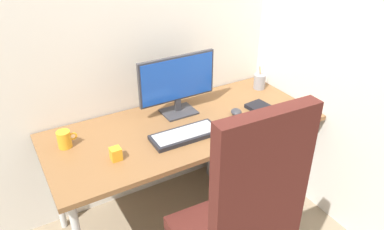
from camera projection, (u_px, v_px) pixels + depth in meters
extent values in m
plane|color=gray|center=(185.00, 211.00, 2.62)|extent=(8.00, 8.00, 0.00)
cube|color=brown|center=(184.00, 127.00, 2.27)|extent=(1.67, 0.71, 0.03)
cylinder|color=silver|center=(303.00, 161.00, 2.57)|extent=(0.04, 0.04, 0.68)
cylinder|color=silver|center=(55.00, 186.00, 2.33)|extent=(0.04, 0.04, 0.68)
cylinder|color=silver|center=(251.00, 123.00, 3.00)|extent=(0.04, 0.04, 0.68)
cube|color=#4C1E19|center=(260.00, 197.00, 1.51)|extent=(0.45, 0.09, 0.80)
cube|color=gray|center=(249.00, 153.00, 2.76)|extent=(0.44, 0.49, 0.54)
cube|color=#262628|center=(273.00, 159.00, 2.52)|extent=(0.22, 0.01, 0.02)
cube|color=#333338|center=(179.00, 112.00, 2.40)|extent=(0.21, 0.17, 0.01)
cube|color=#333338|center=(178.00, 104.00, 2.38)|extent=(0.04, 0.02, 0.09)
cube|color=#333338|center=(177.00, 78.00, 2.29)|extent=(0.51, 0.02, 0.29)
cube|color=#1947B2|center=(178.00, 79.00, 2.28)|extent=(0.49, 0.01, 0.27)
cube|color=black|center=(185.00, 135.00, 2.14)|extent=(0.41, 0.17, 0.03)
cube|color=#9EA0A5|center=(185.00, 133.00, 2.14)|extent=(0.37, 0.14, 0.00)
ellipsoid|color=#333338|center=(236.00, 112.00, 2.37)|extent=(0.09, 0.10, 0.04)
cylinder|color=gray|center=(260.00, 82.00, 2.69)|extent=(0.08, 0.08, 0.11)
cylinder|color=#B2B5BA|center=(260.00, 73.00, 2.66)|extent=(0.03, 0.01, 0.13)
cylinder|color=#B2B5BA|center=(261.00, 73.00, 2.66)|extent=(0.03, 0.01, 0.13)
torus|color=#3FAD59|center=(260.00, 80.00, 2.69)|extent=(0.03, 0.03, 0.01)
cylinder|color=orange|center=(260.00, 75.00, 2.69)|extent=(0.02, 0.02, 0.13)
cube|color=black|center=(264.00, 110.00, 2.41)|extent=(0.16, 0.24, 0.03)
cylinder|color=orange|center=(64.00, 139.00, 2.04)|extent=(0.08, 0.08, 0.10)
torus|color=orange|center=(73.00, 136.00, 2.06)|extent=(0.05, 0.01, 0.05)
cube|color=orange|center=(116.00, 154.00, 1.94)|extent=(0.06, 0.06, 0.07)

